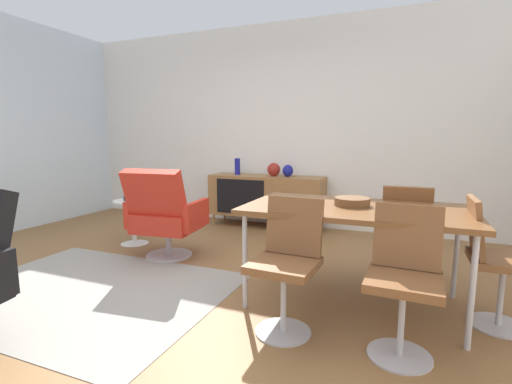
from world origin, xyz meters
name	(u,v)px	position (x,y,z in m)	size (l,w,h in m)	color
ground_plane	(182,290)	(0.00, 0.00, 0.00)	(8.32, 8.32, 0.00)	olive
wall_back	(282,126)	(0.00, 2.60, 1.40)	(6.80, 0.12, 2.80)	white
sideboard	(266,196)	(-0.13, 2.30, 0.44)	(1.60, 0.45, 0.72)	olive
vase_cobalt	(237,166)	(-0.57, 2.30, 0.84)	(0.08, 0.08, 0.23)	navy
vase_sculptural_dark	(274,170)	(-0.02, 2.30, 0.81)	(0.18, 0.18, 0.18)	maroon
vase_ceramic_small	(288,171)	(0.18, 2.30, 0.80)	(0.14, 0.14, 0.16)	navy
dining_table	(356,212)	(1.33, 0.29, 0.70)	(1.60, 0.90, 0.74)	brown
wooden_bowl_on_table	(352,202)	(1.30, 0.33, 0.77)	(0.26, 0.26, 0.06)	brown
dining_chair_far_end	(494,257)	(2.22, 0.29, 0.47)	(0.43, 0.40, 0.86)	brown
dining_chair_back_right	(406,230)	(1.68, 0.85, 0.47)	(0.40, 0.43, 0.86)	brown
dining_chair_front_left	(287,259)	(0.99, -0.27, 0.47)	(0.42, 0.45, 0.86)	brown
dining_chair_front_right	(405,275)	(1.69, -0.27, 0.47)	(0.41, 0.44, 0.86)	brown
lounge_chair_red	(164,214)	(-0.62, 0.63, 0.47)	(0.77, 0.72, 0.95)	red
side_table_round	(133,217)	(-1.28, 0.93, 0.32)	(0.44, 0.44, 0.52)	white
fruit_bowl	(133,197)	(-1.28, 0.94, 0.56)	(0.20, 0.20, 0.11)	#262628
area_rug	(88,291)	(-0.69, -0.33, 0.00)	(2.20, 1.70, 0.01)	gray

